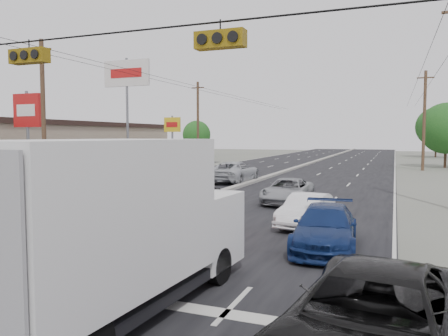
{
  "coord_description": "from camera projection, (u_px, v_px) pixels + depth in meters",
  "views": [
    {
      "loc": [
        9.83,
        -8.29,
        3.52
      ],
      "look_at": [
        3.32,
        8.33,
        2.2
      ],
      "focal_mm": 35.0,
      "sensor_mm": 36.0,
      "label": 1
    }
  ],
  "objects": [
    {
      "name": "queue_car_c",
      "position": [
        288.0,
        191.0,
        22.75
      ],
      "size": [
        2.15,
        4.6,
        1.27
      ],
      "primitive_type": "imported",
      "rotation": [
        0.0,
        0.0,
        -0.01
      ],
      "color": "#94979B",
      "rests_on": "ground"
    },
    {
      "name": "utility_pole_right_c",
      "position": [
        424.0,
        120.0,
        43.75
      ],
      "size": [
        1.6,
        0.3,
        10.0
      ],
      "color": "#422D1E",
      "rests_on": "ground"
    },
    {
      "name": "pole_sign_far",
      "position": [
        172.0,
        129.0,
        54.17
      ],
      "size": [
        2.2,
        0.25,
        6.0
      ],
      "color": "slate",
      "rests_on": "ground"
    },
    {
      "name": "tree_left_far",
      "position": [
        197.0,
        135.0,
        74.98
      ],
      "size": [
        4.8,
        4.8,
        6.12
      ],
      "color": "#382619",
      "rests_on": "ground"
    },
    {
      "name": "strip_mall",
      "position": [
        14.0,
        148.0,
        44.04
      ],
      "size": [
        12.0,
        42.0,
        4.6
      ],
      "primitive_type": "cube",
      "color": "tan",
      "rests_on": "ground"
    },
    {
      "name": "utility_pole_left_c",
      "position": [
        198.0,
        123.0,
        52.85
      ],
      "size": [
        1.6,
        0.3,
        10.0
      ],
      "color": "#422D1E",
      "rests_on": "ground"
    },
    {
      "name": "pole_sign_billboard",
      "position": [
        127.0,
        80.0,
        42.15
      ],
      "size": [
        5.0,
        0.25,
        11.0
      ],
      "color": "slate",
      "rests_on": "ground"
    },
    {
      "name": "pole_sign_mid",
      "position": [
        27.0,
        115.0,
        34.06
      ],
      "size": [
        2.6,
        0.25,
        7.0
      ],
      "color": "slate",
      "rests_on": "ground"
    },
    {
      "name": "center_median",
      "position": [
        277.0,
        174.0,
        39.38
      ],
      "size": [
        0.5,
        160.0,
        0.2
      ],
      "primitive_type": "cube",
      "color": "gray",
      "rests_on": "ground"
    },
    {
      "name": "traffic_signals",
      "position": [
        26.0,
        55.0,
        10.62
      ],
      "size": [
        25.0,
        0.3,
        0.54
      ],
      "color": "black",
      "rests_on": "ground"
    },
    {
      "name": "box_truck",
      "position": [
        119.0,
        225.0,
        8.54
      ],
      "size": [
        2.82,
        6.95,
        3.45
      ],
      "rotation": [
        0.0,
        0.0,
        -0.07
      ],
      "color": "black",
      "rests_on": "ground"
    },
    {
      "name": "tree_right_far",
      "position": [
        437.0,
        127.0,
        70.34
      ],
      "size": [
        6.4,
        6.4,
        8.16
      ],
      "color": "#382619",
      "rests_on": "ground"
    },
    {
      "name": "queue_car_b",
      "position": [
        307.0,
        211.0,
        16.93
      ],
      "size": [
        1.81,
        3.92,
        1.25
      ],
      "primitive_type": "imported",
      "rotation": [
        0.0,
        0.0,
        -0.13
      ],
      "color": "white",
      "rests_on": "ground"
    },
    {
      "name": "oncoming_near",
      "position": [
        146.0,
        183.0,
        25.22
      ],
      "size": [
        2.5,
        5.48,
        1.55
      ],
      "primitive_type": "imported",
      "rotation": [
        0.0,
        0.0,
        3.08
      ],
      "color": "black",
      "rests_on": "ground"
    },
    {
      "name": "red_sedan",
      "position": [
        180.0,
        217.0,
        15.03
      ],
      "size": [
        1.83,
        4.43,
        1.43
      ],
      "primitive_type": "imported",
      "rotation": [
        0.0,
        0.0,
        -0.08
      ],
      "color": "red",
      "rests_on": "ground"
    },
    {
      "name": "black_suv",
      "position": [
        373.0,
        323.0,
        6.49
      ],
      "size": [
        3.14,
        5.64,
        1.49
      ],
      "primitive_type": "imported",
      "rotation": [
        0.0,
        0.0,
        -0.13
      ],
      "color": "black",
      "rests_on": "ground"
    },
    {
      "name": "road_surface",
      "position": [
        277.0,
        175.0,
        39.39
      ],
      "size": [
        20.0,
        160.0,
        0.02
      ],
      "primitive_type": "cube",
      "color": "black",
      "rests_on": "ground"
    },
    {
      "name": "queue_car_d",
      "position": [
        325.0,
        228.0,
        13.51
      ],
      "size": [
        2.21,
        4.7,
        1.33
      ],
      "primitive_type": "imported",
      "rotation": [
        0.0,
        0.0,
        0.08
      ],
      "color": "navy",
      "rests_on": "ground"
    },
    {
      "name": "tree_right_mid",
      "position": [
        446.0,
        128.0,
        47.54
      ],
      "size": [
        5.6,
        5.6,
        7.14
      ],
      "color": "#382619",
      "rests_on": "ground"
    },
    {
      "name": "queue_car_a",
      "position": [
        199.0,
        198.0,
        20.27
      ],
      "size": [
        1.87,
        3.86,
        1.27
      ],
      "primitive_type": "imported",
      "rotation": [
        0.0,
        0.0,
        0.1
      ],
      "color": "black",
      "rests_on": "ground"
    },
    {
      "name": "parking_lot",
      "position": [
        87.0,
        173.0,
        40.93
      ],
      "size": [
        10.0,
        42.0,
        0.02
      ],
      "primitive_type": "cube",
      "color": "black",
      "rests_on": "ground"
    },
    {
      "name": "oncoming_far",
      "position": [
        234.0,
        172.0,
        32.83
      ],
      "size": [
        2.68,
        5.67,
        1.57
      ],
      "primitive_type": "imported",
      "rotation": [
        0.0,
        0.0,
        3.13
      ],
      "color": "#B1B5BA",
      "rests_on": "ground"
    },
    {
      "name": "utility_pole_left_b",
      "position": [
        43.0,
        112.0,
        29.63
      ],
      "size": [
        1.6,
        0.3,
        10.0
      ],
      "color": "#422D1E",
      "rests_on": "ground"
    }
  ]
}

